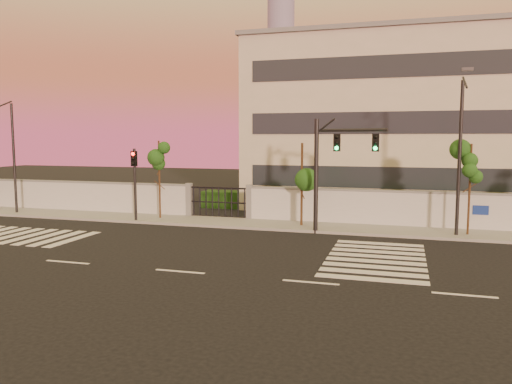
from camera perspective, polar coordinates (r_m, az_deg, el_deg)
ground at (r=19.32m, az=-8.67°, el=-8.99°), size 120.00×120.00×0.00m
sidewalk at (r=28.92m, az=0.24°, el=-3.68°), size 60.00×3.00×0.15m
perimeter_wall at (r=30.16m, az=1.24°, el=-1.36°), size 60.00×0.36×2.20m
hedge_row at (r=32.58m, az=4.31°, el=-1.26°), size 41.00×4.25×1.80m
institutional_building at (r=38.85m, az=18.20°, el=7.54°), size 24.40×12.40×12.25m
distant_skyscraper at (r=310.95m, az=2.85°, el=16.74°), size 16.00×16.00×118.00m
road_markings at (r=23.27m, az=-8.25°, el=-6.34°), size 57.00×7.62×0.02m
street_tree_c at (r=30.98m, az=-10.97°, el=3.39°), size 1.35×1.07×4.87m
street_tree_d at (r=27.90m, az=5.33°, el=3.03°), size 1.61×1.28×4.76m
street_tree_e at (r=27.31m, az=23.35°, el=2.44°), size 1.34×1.07×4.75m
traffic_signal_main at (r=26.22m, az=8.54°, el=3.43°), size 3.74×1.27×6.02m
traffic_signal_secondary at (r=30.40m, az=-13.70°, el=1.80°), size 0.34×0.34×4.41m
streetlight_west at (r=36.16m, az=-26.12°, el=4.10°), size 0.45×1.83×7.60m
streetlight_east at (r=26.72m, az=22.31°, el=4.47°), size 0.49×1.98×8.23m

